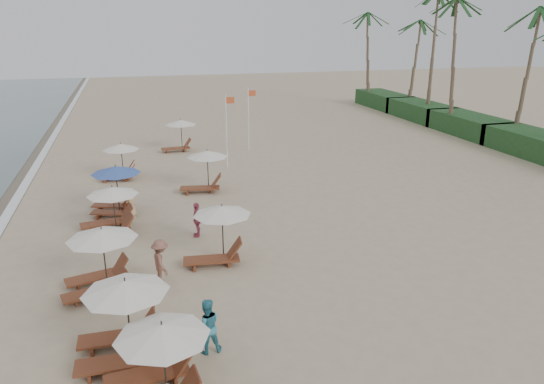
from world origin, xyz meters
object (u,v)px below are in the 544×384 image
object	(u,v)px
lounger_station_5	(118,162)
inland_station_1	(204,169)
lounger_station_0	(153,365)
flag_pole_near	(227,127)
lounger_station_3	(107,213)
lounger_station_4	(113,189)
lounger_station_2	(97,261)
beachgoer_mid_b	(161,262)
lounger_station_1	(119,322)
inland_station_2	(178,133)
beachgoer_mid_a	(207,326)
inland_station_0	(217,232)
beachgoer_far_a	(197,219)
beachgoer_far_b	(131,202)

from	to	relation	value
lounger_station_5	inland_station_1	xyz separation A→B (m)	(4.50, -3.83, 0.27)
lounger_station_0	flag_pole_near	size ratio (longest dim) A/B	0.59
lounger_station_3	lounger_station_4	distance (m)	2.55
lounger_station_2	lounger_station_3	distance (m)	5.20
lounger_station_4	beachgoer_mid_b	size ratio (longest dim) A/B	1.58
lounger_station_2	inland_station_1	size ratio (longest dim) A/B	0.96
lounger_station_1	inland_station_2	world-z (taller)	lounger_station_1
beachgoer_mid_a	flag_pole_near	bearing A→B (deg)	-106.18
beachgoer_mid_a	beachgoer_mid_b	xyz separation A→B (m)	(-0.94, 4.42, 0.01)
inland_station_0	inland_station_1	xyz separation A→B (m)	(0.83, 8.93, -0.01)
beachgoer_mid_b	lounger_station_3	bearing A→B (deg)	7.41
beachgoer_mid_a	flag_pole_near	distance (m)	19.47
beachgoer_far_a	inland_station_0	bearing A→B (deg)	20.27
lounger_station_0	beachgoer_far_a	bearing A→B (deg)	76.22
lounger_station_0	lounger_station_5	xyz separation A→B (m)	(-0.87, 19.79, 0.03)
inland_station_0	beachgoer_far_a	distance (m)	2.88
beachgoer_mid_b	inland_station_1	bearing A→B (deg)	-29.50
inland_station_2	beachgoer_far_a	distance (m)	15.97
beachgoer_mid_a	beachgoer_far_b	bearing A→B (deg)	-84.24
beachgoer_mid_b	lounger_station_2	bearing A→B (deg)	76.98
flag_pole_near	lounger_station_2	bearing A→B (deg)	-116.83
beachgoer_mid_b	beachgoer_far_b	distance (m)	7.05
lounger_station_1	flag_pole_near	size ratio (longest dim) A/B	0.58
beachgoer_mid_a	beachgoer_far_b	distance (m)	11.56
inland_station_0	flag_pole_near	distance (m)	13.84
lounger_station_2	inland_station_1	xyz separation A→B (m)	(5.12, 9.97, 0.16)
lounger_station_1	lounger_station_2	world-z (taller)	lounger_station_1
inland_station_2	beachgoer_mid_a	world-z (taller)	inland_station_2
lounger_station_4	beachgoer_far_a	world-z (taller)	lounger_station_4
lounger_station_2	lounger_station_4	size ratio (longest dim) A/B	1.05
inland_station_1	inland_station_2	size ratio (longest dim) A/B	1.05
lounger_station_1	inland_station_2	bearing A→B (deg)	80.30
beachgoer_far_b	inland_station_2	bearing A→B (deg)	-6.65
lounger_station_2	inland_station_1	world-z (taller)	lounger_station_2
beachgoer_mid_a	beachgoer_far_a	bearing A→B (deg)	-99.39
lounger_station_1	lounger_station_4	bearing A→B (deg)	91.38
lounger_station_2	inland_station_2	bearing A→B (deg)	76.39
lounger_station_3	beachgoer_mid_b	distance (m)	5.54
lounger_station_2	inland_station_1	bearing A→B (deg)	62.80
beachgoer_mid_a	beachgoer_far_b	size ratio (longest dim) A/B	1.09
beachgoer_far_b	beachgoer_mid_b	bearing A→B (deg)	-163.64
lounger_station_4	inland_station_1	bearing A→B (deg)	25.60
lounger_station_5	flag_pole_near	size ratio (longest dim) A/B	0.54
lounger_station_5	beachgoer_far_a	world-z (taller)	lounger_station_5
lounger_station_0	beachgoer_far_a	size ratio (longest dim) A/B	1.79
flag_pole_near	lounger_station_0	bearing A→B (deg)	-105.90
lounger_station_4	beachgoer_mid_b	distance (m)	7.92
lounger_station_5	inland_station_2	size ratio (longest dim) A/B	0.92
beachgoer_mid_b	beachgoer_mid_a	bearing A→B (deg)	179.38
beachgoer_mid_b	flag_pole_near	bearing A→B (deg)	-32.45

